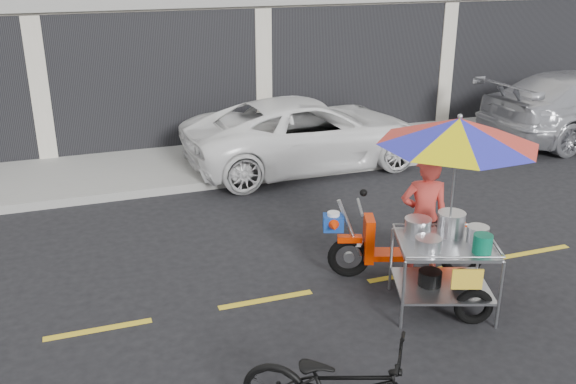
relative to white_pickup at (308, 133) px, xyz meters
name	(u,v)px	position (x,y,z in m)	size (l,w,h in m)	color
ground	(409,274)	(-0.36, -4.70, -0.68)	(90.00, 90.00, 0.00)	black
sidewalk	(278,152)	(-0.36, 0.80, -0.60)	(45.00, 3.00, 0.15)	gray
centerline	(409,274)	(-0.36, -4.70, -0.67)	(42.00, 0.10, 0.01)	gold
white_pickup	(308,133)	(0.00, 0.00, 0.00)	(2.24, 4.86, 1.35)	white
food_vendor_rig	(442,182)	(-0.35, -5.24, 0.82)	(2.34, 2.40, 2.38)	black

